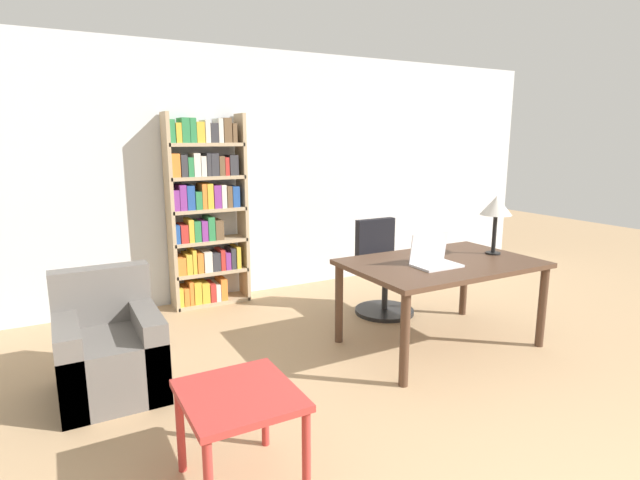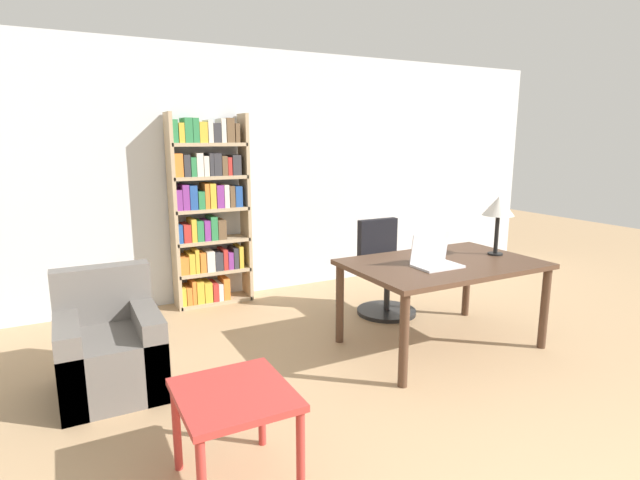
{
  "view_description": "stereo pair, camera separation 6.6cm",
  "coord_description": "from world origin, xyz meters",
  "px_view_note": "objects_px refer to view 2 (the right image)",
  "views": [
    {
      "loc": [
        -2.09,
        -0.75,
        1.75
      ],
      "look_at": [
        -0.29,
        2.52,
        0.99
      ],
      "focal_mm": 28.0,
      "sensor_mm": 36.0,
      "label": 1
    },
    {
      "loc": [
        -2.03,
        -0.79,
        1.75
      ],
      "look_at": [
        -0.29,
        2.52,
        0.99
      ],
      "focal_mm": 28.0,
      "sensor_mm": 36.0,
      "label": 2
    }
  ],
  "objects_px": {
    "desk": "(442,271)",
    "table_lamp": "(498,208)",
    "armchair": "(110,351)",
    "laptop": "(435,259)",
    "side_table_blue": "(234,406)",
    "bookshelf": "(207,211)",
    "office_chair": "(384,273)"
  },
  "relations": [
    {
      "from": "desk",
      "to": "table_lamp",
      "type": "relative_size",
      "value": 3.05
    },
    {
      "from": "desk",
      "to": "armchair",
      "type": "xyz_separation_m",
      "value": [
        -2.58,
        0.49,
        -0.37
      ]
    },
    {
      "from": "laptop",
      "to": "armchair",
      "type": "distance_m",
      "value": 2.53
    },
    {
      "from": "desk",
      "to": "side_table_blue",
      "type": "height_order",
      "value": "desk"
    },
    {
      "from": "laptop",
      "to": "bookshelf",
      "type": "xyz_separation_m",
      "value": [
        -1.27,
        2.1,
        0.21
      ]
    },
    {
      "from": "side_table_blue",
      "to": "laptop",
      "type": "bearing_deg",
      "value": 22.61
    },
    {
      "from": "armchair",
      "to": "office_chair",
      "type": "bearing_deg",
      "value": 9.27
    },
    {
      "from": "office_chair",
      "to": "side_table_blue",
      "type": "relative_size",
      "value": 1.6
    },
    {
      "from": "table_lamp",
      "to": "side_table_blue",
      "type": "height_order",
      "value": "table_lamp"
    },
    {
      "from": "table_lamp",
      "to": "bookshelf",
      "type": "xyz_separation_m",
      "value": [
        -2.02,
        2.04,
        -0.16
      ]
    },
    {
      "from": "desk",
      "to": "laptop",
      "type": "height_order",
      "value": "laptop"
    },
    {
      "from": "desk",
      "to": "side_table_blue",
      "type": "xyz_separation_m",
      "value": [
        -2.11,
        -0.89,
        -0.21
      ]
    },
    {
      "from": "desk",
      "to": "table_lamp",
      "type": "height_order",
      "value": "table_lamp"
    },
    {
      "from": "table_lamp",
      "to": "office_chair",
      "type": "height_order",
      "value": "table_lamp"
    },
    {
      "from": "desk",
      "to": "office_chair",
      "type": "xyz_separation_m",
      "value": [
        0.05,
        0.92,
        -0.25
      ]
    },
    {
      "from": "laptop",
      "to": "office_chair",
      "type": "relative_size",
      "value": 0.39
    },
    {
      "from": "laptop",
      "to": "bookshelf",
      "type": "height_order",
      "value": "bookshelf"
    },
    {
      "from": "side_table_blue",
      "to": "bookshelf",
      "type": "height_order",
      "value": "bookshelf"
    },
    {
      "from": "desk",
      "to": "armchair",
      "type": "distance_m",
      "value": 2.65
    },
    {
      "from": "table_lamp",
      "to": "office_chair",
      "type": "relative_size",
      "value": 0.55
    },
    {
      "from": "side_table_blue",
      "to": "armchair",
      "type": "distance_m",
      "value": 1.46
    },
    {
      "from": "laptop",
      "to": "side_table_blue",
      "type": "height_order",
      "value": "laptop"
    },
    {
      "from": "table_lamp",
      "to": "armchair",
      "type": "xyz_separation_m",
      "value": [
        -3.17,
        0.5,
        -0.87
      ]
    },
    {
      "from": "desk",
      "to": "laptop",
      "type": "bearing_deg",
      "value": -153.86
    },
    {
      "from": "desk",
      "to": "laptop",
      "type": "relative_size",
      "value": 4.3
    },
    {
      "from": "desk",
      "to": "side_table_blue",
      "type": "relative_size",
      "value": 2.67
    },
    {
      "from": "office_chair",
      "to": "bookshelf",
      "type": "bearing_deg",
      "value": 143.29
    },
    {
      "from": "desk",
      "to": "bookshelf",
      "type": "bearing_deg",
      "value": 125.29
    },
    {
      "from": "laptop",
      "to": "side_table_blue",
      "type": "xyz_separation_m",
      "value": [
        -1.95,
        -0.81,
        -0.36
      ]
    },
    {
      "from": "laptop",
      "to": "office_chair",
      "type": "xyz_separation_m",
      "value": [
        0.21,
        0.99,
        -0.39
      ]
    },
    {
      "from": "office_chair",
      "to": "armchair",
      "type": "relative_size",
      "value": 1.13
    },
    {
      "from": "table_lamp",
      "to": "side_table_blue",
      "type": "xyz_separation_m",
      "value": [
        -2.7,
        -0.88,
        -0.72
      ]
    }
  ]
}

